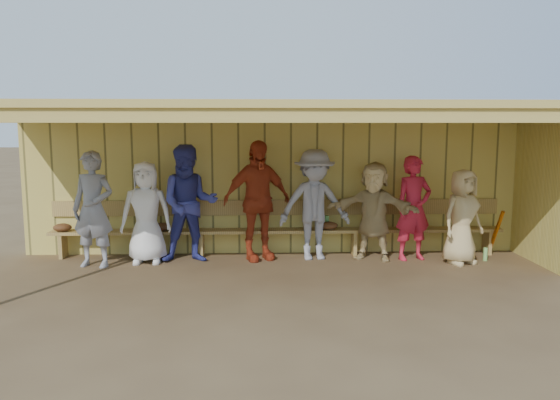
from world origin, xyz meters
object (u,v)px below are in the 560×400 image
at_px(bench, 278,224).
at_px(player_a, 93,209).
at_px(player_g, 413,208).
at_px(player_b, 146,212).
at_px(player_d, 257,201).
at_px(player_f, 374,211).
at_px(player_c, 189,204).
at_px(player_h, 462,217).
at_px(player_e, 314,205).

bearing_deg(bench, player_a, -167.18).
bearing_deg(player_g, player_b, 166.58).
bearing_deg(player_d, player_a, 165.20).
relative_size(player_b, player_f, 1.01).
distance_m(player_f, player_g, 0.65).
xyz_separation_m(player_c, player_h, (4.34, -0.31, -0.19)).
height_order(player_d, bench, player_d).
bearing_deg(player_a, player_g, 14.63).
height_order(player_e, player_g, player_e).
relative_size(player_b, player_h, 1.08).
bearing_deg(player_b, bench, 9.53).
xyz_separation_m(player_a, player_b, (0.76, 0.22, -0.09)).
bearing_deg(player_h, player_d, 148.28).
relative_size(player_e, player_f, 1.12).
bearing_deg(player_h, player_f, 141.57).
distance_m(player_c, player_h, 4.35).
relative_size(player_c, player_e, 1.05).
xyz_separation_m(player_c, player_f, (2.99, 0.02, -0.14)).
height_order(player_b, player_c, player_c).
height_order(player_a, player_g, player_a).
relative_size(player_a, player_h, 1.20).
distance_m(player_b, bench, 2.19).
height_order(player_f, player_h, player_f).
height_order(player_b, player_d, player_d).
height_order(player_e, bench, player_e).
xyz_separation_m(player_d, player_h, (3.25, -0.40, -0.22)).
xyz_separation_m(player_f, player_h, (1.34, -0.33, -0.05)).
height_order(player_f, bench, player_f).
xyz_separation_m(player_b, player_c, (0.68, 0.03, 0.13)).
distance_m(player_e, player_f, 0.97).
height_order(player_b, player_e, player_e).
distance_m(player_d, player_f, 1.91).
relative_size(player_e, player_g, 1.06).
relative_size(player_g, bench, 0.22).
distance_m(player_g, bench, 2.26).
height_order(player_a, bench, player_a).
relative_size(player_d, bench, 0.26).
distance_m(player_b, player_c, 0.70).
bearing_deg(player_c, player_f, -5.19).
distance_m(player_a, player_d, 2.56).
xyz_separation_m(player_a, player_d, (2.54, 0.35, 0.07)).
bearing_deg(player_a, player_h, 11.29).
bearing_deg(bench, player_e, -27.65).
xyz_separation_m(player_f, bench, (-1.55, 0.38, -0.28)).
distance_m(player_h, bench, 2.99).
relative_size(player_b, player_e, 0.90).
height_order(player_g, bench, player_g).
bearing_deg(player_c, player_b, 177.16).
bearing_deg(player_b, player_h, -5.19).
bearing_deg(player_c, player_d, -0.49).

